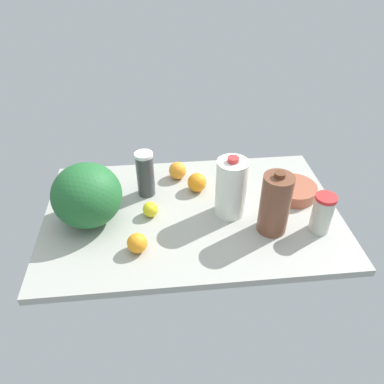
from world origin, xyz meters
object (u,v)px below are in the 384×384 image
Objects in this scene: mixing_bowl at (294,191)px; lemon_far_back at (150,209)px; milk_jug at (231,188)px; chocolate_milk_jug at (275,204)px; tumbler_cup at (322,213)px; orange_loose at (178,171)px; orange_beside_bowl at (137,243)px; watermelon at (87,195)px; orange_by_jug at (197,182)px; shaker_bottle at (145,174)px.

lemon_far_back is (-61.69, -7.04, 0.57)cm from mixing_bowl.
lemon_far_back is (-32.09, 1.12, -9.15)cm from milk_jug.
chocolate_milk_jug is 1.62× the size of tumbler_cup.
orange_beside_bowl is at bearing -111.61° from orange_loose.
watermelon is 86.09cm from mixing_bowl.
orange_by_jug is at bearing -53.42° from orange_loose.
lemon_far_back is 0.85× the size of orange_beside_bowl.
shaker_bottle is 2.55× the size of orange_loose.
mixing_bowl is 0.94× the size of shaker_bottle.
watermelon reaches higher than lemon_far_back.
orange_loose is (36.26, 26.06, -8.45)cm from watermelon.
orange_beside_bowl is (-51.38, -6.50, -8.65)cm from chocolate_milk_jug.
shaker_bottle reaches higher than orange_by_jug.
orange_by_jug is at bearing 145.48° from tumbler_cup.
shaker_bottle is 35.14cm from orange_beside_bowl.
tumbler_cup reaches higher than orange_loose.
orange_beside_bowl is (-37.09, -18.14, -8.61)cm from milk_jug.
orange_by_jug is 13.02cm from orange_loose.
watermelon is 47.43cm from orange_by_jug.
watermelon is 27.05cm from shaker_bottle.
mixing_bowl is 2.30× the size of orange_by_jug.
orange_loose reaches higher than mixing_bowl.
shaker_bottle reaches higher than orange_beside_bowl.
watermelon is at bearing 170.55° from tumbler_cup.
watermelon reaches higher than shaker_bottle.
shaker_bottle is at bearing 149.81° from chocolate_milk_jug.
chocolate_milk_jug is at bearing -39.14° from milk_jug.
chocolate_milk_jug is at bearing -30.19° from shaker_bottle.
orange_beside_bowl is at bearing -153.94° from milk_jug.
tumbler_cup is 2.57× the size of lemon_far_back.
mixing_bowl is (85.19, 7.52, -9.85)cm from watermelon.
milk_jug reaches higher than mixing_bowl.
shaker_bottle is at bearing 95.69° from lemon_far_back.
chocolate_milk_jug reaches higher than watermelon.
lemon_far_back is (1.51, -15.10, -7.04)cm from shaker_bottle.
lemon_far_back is (-64.49, 15.12, -5.00)cm from tumbler_cup.
mixing_bowl is at bearing -20.75° from orange_loose.
orange_beside_bowl reaches higher than mixing_bowl.
orange_by_jug is (-43.97, 30.25, -3.99)cm from tumbler_cup.
orange_by_jug is (-11.57, 16.24, -8.14)cm from milk_jug.
mixing_bowl is (-2.80, 22.16, -5.58)cm from tumbler_cup.
tumbler_cup is at bearing -38.19° from orange_loose.
milk_jug is 3.14× the size of orange_by_jug.
chocolate_milk_jug reaches higher than shaker_bottle.
chocolate_milk_jug is at bearing -47.15° from orange_by_jug.
watermelon is 55.59cm from milk_jug.
milk_jug is (-29.61, -8.16, 9.73)cm from mixing_bowl.
shaker_bottle is 16.73cm from lemon_far_back.
chocolate_milk_jug is at bearing 7.21° from orange_beside_bowl.
milk_jug is (-32.40, 14.00, 4.15)cm from tumbler_cup.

